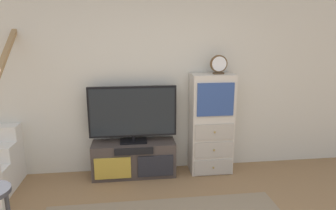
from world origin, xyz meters
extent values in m
cube|color=beige|center=(0.00, 2.46, 1.35)|extent=(6.40, 0.12, 2.70)
cube|color=#423833|center=(-0.30, 2.20, 0.24)|extent=(1.13, 0.36, 0.48)
cube|color=#B79333|center=(-0.58, 2.01, 0.20)|extent=(0.48, 0.02, 0.29)
cube|color=#232328|center=(-0.02, 2.01, 0.20)|extent=(0.48, 0.02, 0.29)
cube|color=black|center=(-0.30, 2.01, 0.43)|extent=(0.51, 0.02, 0.09)
cube|color=black|center=(-0.30, 2.22, 0.49)|extent=(0.36, 0.22, 0.02)
cylinder|color=black|center=(-0.30, 2.22, 0.54)|extent=(0.05, 0.05, 0.06)
cube|color=black|center=(-0.30, 2.22, 0.91)|extent=(1.18, 0.05, 0.69)
cube|color=black|center=(-0.30, 2.19, 0.91)|extent=(1.13, 0.01, 0.64)
cube|color=beige|center=(0.78, 2.21, 0.70)|extent=(0.58, 0.34, 1.40)
cube|color=#ADA497|center=(0.78, 2.03, 0.13)|extent=(0.53, 0.02, 0.22)
sphere|color=olive|center=(0.78, 2.01, 0.13)|extent=(0.03, 0.03, 0.03)
cube|color=#ADA497|center=(0.78, 2.03, 0.39)|extent=(0.53, 0.02, 0.22)
sphere|color=olive|center=(0.78, 2.01, 0.39)|extent=(0.03, 0.03, 0.03)
cube|color=#ADA497|center=(0.78, 2.03, 0.64)|extent=(0.53, 0.02, 0.22)
sphere|color=olive|center=(0.78, 2.01, 0.64)|extent=(0.03, 0.03, 0.03)
cube|color=#2D4784|center=(0.78, 2.03, 1.09)|extent=(0.49, 0.02, 0.44)
cube|color=#4C3823|center=(0.85, 2.19, 1.41)|extent=(0.14, 0.08, 0.02)
cylinder|color=brown|center=(0.85, 2.19, 1.54)|extent=(0.23, 0.04, 0.23)
cylinder|color=silver|center=(0.85, 2.16, 1.54)|extent=(0.19, 0.01, 0.19)
cube|color=#9E7547|center=(-1.75, 2.05, 1.70)|extent=(0.06, 1.33, 0.99)
camera|label=1|loc=(-0.32, -1.65, 1.91)|focal=31.69mm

